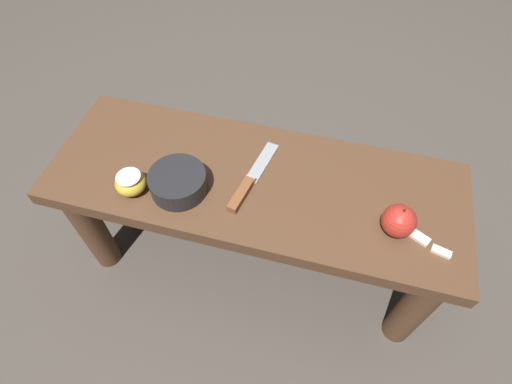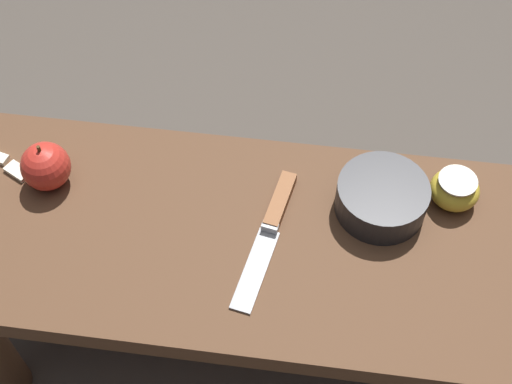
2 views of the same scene
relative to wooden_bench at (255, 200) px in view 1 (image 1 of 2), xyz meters
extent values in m
plane|color=#4C443D|center=(0.00, 0.00, -0.32)|extent=(8.00, 8.00, 0.00)
cube|color=brown|center=(0.00, 0.00, 0.07)|extent=(1.06, 0.38, 0.04)
cylinder|color=brown|center=(-0.47, -0.13, -0.13)|extent=(0.08, 0.08, 0.38)
cylinder|color=brown|center=(0.47, -0.13, -0.13)|extent=(0.08, 0.08, 0.38)
cylinder|color=brown|center=(-0.47, 0.13, -0.13)|extent=(0.08, 0.08, 0.38)
cylinder|color=brown|center=(0.47, 0.13, -0.13)|extent=(0.08, 0.08, 0.38)
cube|color=#9EA0A5|center=(-0.01, -0.06, 0.10)|extent=(0.06, 0.14, 0.00)
cube|color=#9EA0A5|center=(0.01, 0.01, 0.10)|extent=(0.03, 0.02, 0.02)
cube|color=brown|center=(0.02, 0.06, 0.10)|extent=(0.04, 0.11, 0.02)
sphere|color=red|center=(-0.35, 0.06, 0.13)|extent=(0.08, 0.08, 0.08)
cylinder|color=#4C3319|center=(-0.35, 0.06, 0.18)|extent=(0.01, 0.01, 0.01)
ellipsoid|color=gold|center=(0.28, 0.11, 0.12)|extent=(0.08, 0.08, 0.05)
cylinder|color=white|center=(0.28, 0.11, 0.14)|extent=(0.06, 0.06, 0.00)
cube|color=white|center=(-0.45, 0.09, 0.10)|extent=(0.05, 0.03, 0.01)
cube|color=white|center=(-0.41, 0.07, 0.10)|extent=(0.05, 0.04, 0.01)
cylinder|color=#232326|center=(0.17, 0.08, 0.12)|extent=(0.14, 0.14, 0.05)
camera|label=1|loc=(-0.16, 0.60, 0.89)|focal=28.00mm
camera|label=2|loc=(0.06, -0.57, 1.01)|focal=50.00mm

